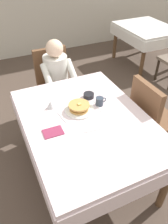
{
  "coord_description": "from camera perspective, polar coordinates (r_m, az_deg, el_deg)",
  "views": [
    {
      "loc": [
        -0.67,
        -1.41,
        2.05
      ],
      "look_at": [
        -0.0,
        0.04,
        0.79
      ],
      "focal_mm": 35.76,
      "sensor_mm": 36.0,
      "label": 1
    }
  ],
  "objects": [
    {
      "name": "ground_plane",
      "position": [
        2.58,
        0.46,
        -14.47
      ],
      "size": [
        14.0,
        14.0,
        0.0
      ],
      "primitive_type": "plane",
      "color": "brown"
    },
    {
      "name": "dining_table_main",
      "position": [
        2.1,
        0.54,
        -3.62
      ],
      "size": [
        1.12,
        1.52,
        0.74
      ],
      "color": "silver",
      "rests_on": "ground"
    },
    {
      "name": "chair_diner",
      "position": [
        3.08,
        -7.67,
        8.33
      ],
      "size": [
        0.44,
        0.45,
        0.93
      ],
      "rotation": [
        0.0,
        0.0,
        3.14
      ],
      "color": "brown",
      "rests_on": "ground"
    },
    {
      "name": "diner_person",
      "position": [
        2.89,
        -6.9,
        9.34
      ],
      "size": [
        0.4,
        0.43,
        1.12
      ],
      "rotation": [
        0.0,
        0.0,
        3.14
      ],
      "color": "silver",
      "rests_on": "ground"
    },
    {
      "name": "chair_right_side",
      "position": [
        2.53,
        16.56,
        -0.64
      ],
      "size": [
        0.45,
        0.44,
        0.93
      ],
      "rotation": [
        0.0,
        0.0,
        -1.57
      ],
      "color": "brown",
      "rests_on": "ground"
    },
    {
      "name": "plate_breakfast",
      "position": [
        2.13,
        -1.16,
        0.56
      ],
      "size": [
        0.28,
        0.28,
        0.02
      ],
      "primitive_type": "cylinder",
      "color": "white",
      "rests_on": "dining_table_main"
    },
    {
      "name": "breakfast_stack",
      "position": [
        2.11,
        -1.26,
        1.34
      ],
      "size": [
        0.2,
        0.2,
        0.07
      ],
      "color": "tan",
      "rests_on": "plate_breakfast"
    },
    {
      "name": "cup_coffee",
      "position": [
        2.19,
        4.04,
        2.75
      ],
      "size": [
        0.11,
        0.08,
        0.08
      ],
      "color": "#333D4C",
      "rests_on": "dining_table_main"
    },
    {
      "name": "bowl_butter",
      "position": [
        2.3,
        1.23,
        4.27
      ],
      "size": [
        0.11,
        0.11,
        0.04
      ],
      "primitive_type": "cylinder",
      "color": "black",
      "rests_on": "dining_table_main"
    },
    {
      "name": "syrup_pitcher",
      "position": [
        2.17,
        -8.5,
        1.9
      ],
      "size": [
        0.08,
        0.08,
        0.07
      ],
      "color": "silver",
      "rests_on": "dining_table_main"
    },
    {
      "name": "fork_left_of_plate",
      "position": [
        2.07,
        -5.76,
        -1.22
      ],
      "size": [
        0.03,
        0.18,
        0.0
      ],
      "primitive_type": "cube",
      "rotation": [
        0.0,
        0.0,
        1.68
      ],
      "color": "silver",
      "rests_on": "dining_table_main"
    },
    {
      "name": "knife_right_of_plate",
      "position": [
        2.19,
        3.62,
        1.42
      ],
      "size": [
        0.03,
        0.2,
        0.0
      ],
      "primitive_type": "cube",
      "rotation": [
        0.0,
        0.0,
        1.49
      ],
      "color": "silver",
      "rests_on": "dining_table_main"
    },
    {
      "name": "spoon_near_edge",
      "position": [
        1.92,
        2.17,
        -4.75
      ],
      "size": [
        0.15,
        0.03,
        0.0
      ],
      "primitive_type": "cube",
      "rotation": [
        0.0,
        0.0,
        -0.1
      ],
      "color": "silver",
      "rests_on": "dining_table_main"
    },
    {
      "name": "napkin_folded",
      "position": [
        1.92,
        -7.92,
        -5.11
      ],
      "size": [
        0.17,
        0.13,
        0.01
      ],
      "primitive_type": "cube",
      "rotation": [
        0.0,
        0.0,
        -0.03
      ],
      "color": "#8C2D4C",
      "rests_on": "dining_table_main"
    },
    {
      "name": "background_table_far",
      "position": [
        4.63,
        15.6,
        18.95
      ],
      "size": [
        0.92,
        1.12,
        0.74
      ],
      "color": "white",
      "rests_on": "ground"
    }
  ]
}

